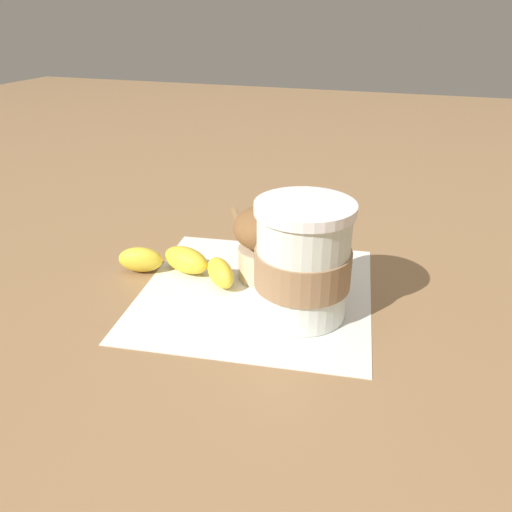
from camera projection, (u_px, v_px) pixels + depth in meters
name	position (u px, v px, depth m)	size (l,w,h in m)	color
ground_plane	(256.00, 292.00, 0.55)	(3.00, 3.00, 0.00)	#936D47
paper_napkin	(256.00, 291.00, 0.55)	(0.25, 0.25, 0.00)	white
coffee_cup	(303.00, 262.00, 0.49)	(0.10, 0.10, 0.12)	silver
muffin	(269.00, 241.00, 0.56)	(0.07, 0.07, 0.08)	beige
banana	(183.00, 263.00, 0.58)	(0.16, 0.07, 0.03)	yellow
wooden_stirrer	(238.00, 221.00, 0.73)	(0.11, 0.01, 0.00)	#9E7547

